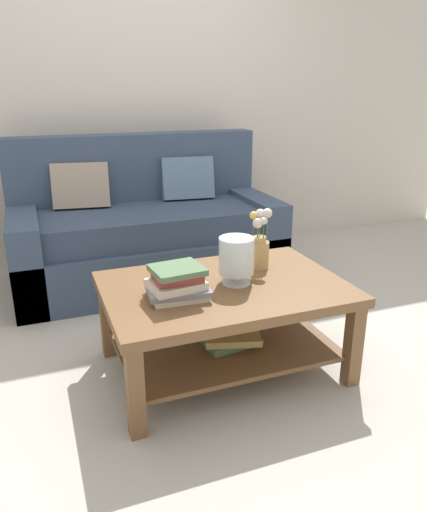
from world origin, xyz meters
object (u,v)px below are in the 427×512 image
object	(u,v)px
couch	(146,232)
book_stack_main	(177,283)
coffee_table	(224,309)
flower_pitcher	(260,244)
glass_hurricane_vase	(236,257)

from	to	relation	value
couch	book_stack_main	world-z (taller)	couch
couch	coffee_table	size ratio (longest dim) A/B	1.61
couch	book_stack_main	bearing A→B (deg)	-97.49
book_stack_main	couch	bearing A→B (deg)	82.51
couch	flower_pitcher	bearing A→B (deg)	-74.75
coffee_table	flower_pitcher	xyz separation A→B (m)	(0.26, 0.16, 0.27)
book_stack_main	flower_pitcher	bearing A→B (deg)	22.96
coffee_table	glass_hurricane_vase	bearing A→B (deg)	-5.38
glass_hurricane_vase	flower_pitcher	bearing A→B (deg)	38.33
coffee_table	flower_pitcher	bearing A→B (deg)	30.85
couch	glass_hurricane_vase	bearing A→B (deg)	-84.68
book_stack_main	flower_pitcher	xyz separation A→B (m)	(0.53, 0.22, 0.06)
couch	flower_pitcher	world-z (taller)	couch
couch	glass_hurricane_vase	xyz separation A→B (m)	(0.13, -1.40, 0.25)
flower_pitcher	coffee_table	bearing A→B (deg)	-149.15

